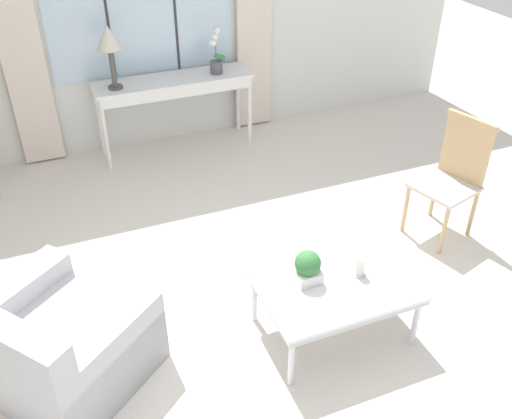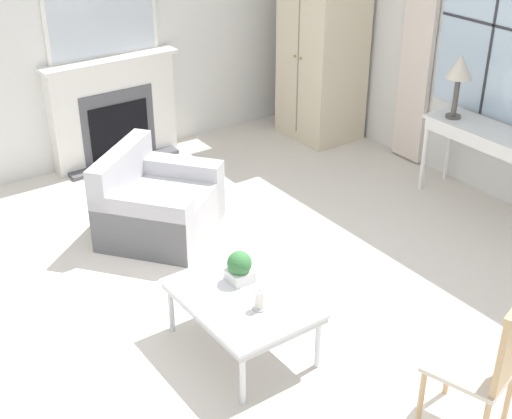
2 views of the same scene
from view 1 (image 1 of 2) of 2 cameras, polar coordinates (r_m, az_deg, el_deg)
The scene contains 10 objects.
ground_plane at distance 4.01m, azimuth 0.31°, elevation -11.26°, with size 14.00×14.00×0.00m, color silver.
wall_back_windowed at distance 5.91m, azimuth -11.49°, elevation 19.18°, with size 7.20×0.14×2.80m.
console_table at distance 5.89m, azimuth -8.26°, elevation 12.08°, with size 1.58×0.43×0.77m.
table_lamp at distance 5.57m, azimuth -14.50°, elevation 16.00°, with size 0.24×0.24×0.60m.
potted_orchid at distance 5.89m, azimuth -4.02°, elevation 14.97°, with size 0.16×0.13×0.46m.
armchair_upholstered at distance 3.71m, azimuth -19.32°, elevation -12.76°, with size 1.26×1.27×0.74m.
side_chair_wooden at distance 4.81m, azimuth 19.20°, elevation 3.62°, with size 0.55×0.55×1.00m.
coffee_table at distance 3.72m, azimuth 7.93°, elevation -7.78°, with size 0.98×0.69×0.43m.
potted_plant_small at distance 3.62m, azimuth 5.18°, elevation -5.75°, with size 0.17×0.17×0.22m.
pillar_candle at distance 3.74m, azimuth 10.32°, elevation -5.67°, with size 0.09×0.09×0.15m.
Camera 1 is at (-1.08, -2.61, 2.84)m, focal length 40.00 mm.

